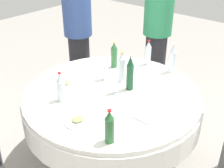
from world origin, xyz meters
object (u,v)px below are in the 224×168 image
Objects in this scene: bottle_dark_green_left at (130,73)px; wine_glass_north at (114,84)px; bottle_clear_north at (148,53)px; person_left at (157,34)px; bottle_green_mid at (109,127)px; plate_rear at (65,84)px; bottle_clear_front at (122,68)px; plate_outer at (78,121)px; bottle_clear_far at (61,88)px; bottle_green_right at (114,56)px; person_right at (78,36)px; bottle_clear_east at (172,59)px; wine_glass_front at (104,69)px; dining_table at (112,105)px.

bottle_dark_green_left is 0.17m from wine_glass_north.
person_left is at bearing -156.46° from bottle_clear_north.
bottle_dark_green_left is 0.73m from bottle_green_mid.
person_left is (-1.40, 0.09, 0.12)m from plate_rear.
bottle_clear_front is 0.74m from plate_outer.
bottle_clear_far is 0.16× the size of person_left.
bottle_clear_north is at bearing -157.32° from bottle_green_mid.
person_right reaches higher than bottle_green_right.
bottle_clear_east is 0.58m from bottle_green_right.
bottle_clear_front is at bearing 122.11° from wine_glass_front.
bottle_green_mid is (0.90, 0.72, -0.01)m from bottle_green_right.
person_right is at bearing -157.06° from person_left.
dining_table is 7.50× the size of plate_outer.
bottle_clear_east is at bearing 163.99° from dining_table.
person_right reaches higher than plate_rear.
bottle_clear_east is at bearing 151.05° from bottle_clear_front.
bottle_green_right is 0.53m from wine_glass_north.
person_right is (-0.81, -0.66, 0.08)m from plate_rear.
bottle_clear_north reaches higher than wine_glass_north.
bottle_green_right is at bearing -122.71° from bottle_dark_green_left.
bottle_clear_front is (0.18, 0.25, 0.01)m from bottle_green_right.
bottle_dark_green_left is at bearing -82.42° from person_right.
bottle_clear_far is 0.16× the size of person_right.
bottle_clear_far is at bearing -101.76° from person_left.
bottle_clear_front reaches higher than bottle_green_mid.
bottle_dark_green_left is 0.20× the size of person_left.
plate_outer is 0.13× the size of person_left.
plate_outer is at bearing 6.63° from wine_glass_north.
wine_glass_front is 0.70m from plate_outer.
wine_glass_north is 0.08× the size of person_left.
bottle_clear_east reaches higher than bottle_clear_front.
bottle_clear_front is 1.09m from person_right.
wine_glass_front is at bearing -89.85° from person_right.
bottle_clear_far is at bearing -32.21° from dining_table.
bottle_clear_east is 1.27m from person_right.
bottle_dark_green_left is 1.14× the size of bottle_clear_front.
plate_outer is at bearing 10.11° from dining_table.
person_left is at bearing -135.92° from bottle_clear_east.
plate_outer is (-0.01, -0.32, -0.11)m from bottle_green_mid.
plate_outer is at bearing 0.21° from bottle_dark_green_left.
plate_outer is at bearing 8.33° from bottle_clear_north.
wine_glass_front is (-0.50, 0.03, -0.01)m from bottle_clear_far.
wine_glass_north reaches higher than plate_rear.
bottle_dark_green_left is 1.14m from person_left.
bottle_clear_far is (0.37, -0.24, 0.26)m from dining_table.
person_left is (-1.21, -0.31, 0.28)m from dining_table.
bottle_clear_east is 0.73m from person_left.
bottle_clear_east reaches higher than bottle_green_mid.
person_left reaches higher than person_right.
bottle_dark_green_left is 0.21× the size of person_right.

